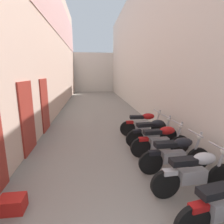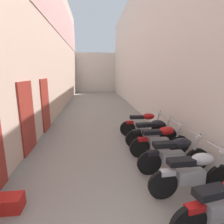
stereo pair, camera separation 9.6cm
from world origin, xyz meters
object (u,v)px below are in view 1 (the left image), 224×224
(plastic_crate, at_px, (12,204))
(motorcycle_seventh, at_px, (144,123))
(motorcycle_sixth, at_px, (152,132))
(motorcycle_fourth, at_px, (176,153))
(motorcycle_fifth, at_px, (161,140))
(motorcycle_third, at_px, (195,172))

(plastic_crate, bearing_deg, motorcycle_seventh, 45.73)
(motorcycle_seventh, bearing_deg, motorcycle_sixth, -90.00)
(motorcycle_fourth, xyz_separation_m, plastic_crate, (-3.50, -0.89, -0.36))
(motorcycle_fourth, relative_size, motorcycle_sixth, 1.00)
(motorcycle_fifth, relative_size, plastic_crate, 4.21)
(motorcycle_third, height_order, motorcycle_sixth, same)
(motorcycle_fifth, relative_size, motorcycle_seventh, 1.00)
(motorcycle_fourth, height_order, motorcycle_seventh, same)
(motorcycle_third, bearing_deg, motorcycle_seventh, 90.00)
(motorcycle_third, xyz_separation_m, motorcycle_fourth, (0.00, 0.85, 0.00))
(motorcycle_fourth, relative_size, motorcycle_fifth, 1.00)
(motorcycle_fourth, distance_m, motorcycle_sixth, 1.69)
(motorcycle_seventh, relative_size, plastic_crate, 4.21)
(motorcycle_fifth, xyz_separation_m, motorcycle_sixth, (-0.00, 0.76, 0.00))
(motorcycle_fourth, bearing_deg, motorcycle_third, -90.00)
(motorcycle_fourth, relative_size, motorcycle_seventh, 1.00)
(motorcycle_seventh, height_order, plastic_crate, motorcycle_seventh)
(motorcycle_fourth, distance_m, motorcycle_seventh, 2.70)
(motorcycle_third, xyz_separation_m, plastic_crate, (-3.50, -0.05, -0.36))
(motorcycle_third, distance_m, plastic_crate, 3.52)
(motorcycle_fourth, distance_m, plastic_crate, 3.63)
(motorcycle_sixth, bearing_deg, motorcycle_third, -90.00)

